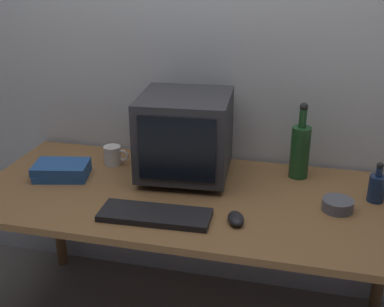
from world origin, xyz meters
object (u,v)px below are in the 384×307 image
Objects in this scene: keyboard at (155,215)px; bottle_tall at (300,150)px; book_stack at (62,170)px; crt_monitor at (185,135)px; mug at (113,155)px; bottle_short at (377,187)px; computer_mouse at (236,219)px; cd_spindle at (338,205)px.

bottle_tall reaches higher than keyboard.
bottle_tall reaches higher than book_stack.
mug is at bearing 173.33° from crt_monitor.
bottle_tall is at bearing 14.13° from book_stack.
bottle_short is at bearing 20.16° from keyboard.
cd_spindle is at bearing 9.44° from computer_mouse.
cd_spindle is at bearing -1.27° from book_stack.
crt_monitor is at bearing 111.28° from computer_mouse.
computer_mouse is at bearing -31.60° from mug.
bottle_tall reaches higher than bottle_short.
cd_spindle is (-0.15, -0.12, -0.04)m from bottle_short.
cd_spindle is (1.18, -0.03, -0.01)m from book_stack.
computer_mouse is 0.59× the size of bottle_short.
computer_mouse is 0.41m from cd_spindle.
cd_spindle is at bearing -141.24° from bottle_short.
cd_spindle is at bearing -60.05° from bottle_tall.
keyboard is 0.55m from mug.
book_stack is 2.19× the size of cd_spindle.
crt_monitor is at bearing -166.82° from bottle_tall.
bottle_tall is at bearing 49.00° from computer_mouse.
crt_monitor is 3.45× the size of cd_spindle.
crt_monitor reaches higher than book_stack.
mug is (-1.16, 0.09, -0.02)m from bottle_short.
keyboard is 1.23× the size of bottle_tall.
keyboard is 2.49× the size of bottle_short.
bottle_short is 1.41× the size of cd_spindle.
book_stack reaches higher than computer_mouse.
book_stack is at bearing -175.96° from bottle_short.
crt_monitor reaches higher than computer_mouse.
crt_monitor is 1.22× the size of bottle_tall.
book_stack is 0.25m from mug.
crt_monitor is at bearing 176.58° from bottle_short.
bottle_short reaches higher than book_stack.
bottle_tall is (0.49, 0.11, -0.06)m from crt_monitor.
crt_monitor reaches higher than bottle_tall.
crt_monitor is at bearing -6.67° from mug.
book_stack reaches higher than cd_spindle.
crt_monitor is at bearing 165.53° from cd_spindle.
crt_monitor is 1.58× the size of book_stack.
keyboard is 1.60× the size of book_stack.
cd_spindle is at bearing -11.74° from mug.
bottle_tall is 1.05m from book_stack.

